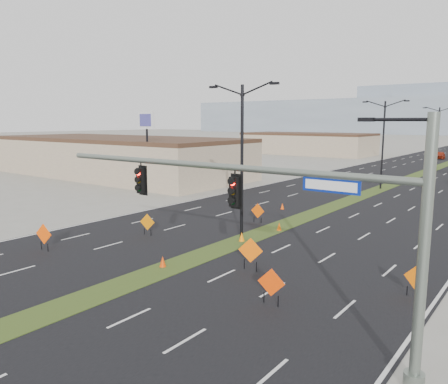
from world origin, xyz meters
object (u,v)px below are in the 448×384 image
Objects in this scene: construction_sign_5 at (271,284)px; construction_sign_4 at (416,279)px; construction_sign_2 at (258,212)px; cone_3 at (282,206)px; streetlight_2 at (438,136)px; construction_sign_1 at (147,223)px; cone_0 at (163,262)px; construction_sign_0 at (44,235)px; streetlight_0 at (242,158)px; cone_1 at (279,227)px; cone_2 at (242,237)px; signal_mast at (279,209)px; streetlight_1 at (383,142)px; pole_sign_west at (147,127)px; construction_sign_3 at (250,251)px; car_left at (440,155)px.

construction_sign_4 is at bearing 31.91° from construction_sign_5.
construction_sign_2 is 2.76× the size of cone_3.
streetlight_2 is 59.20m from construction_sign_1.
construction_sign_1 is 2.38× the size of cone_0.
construction_sign_1 is at bearing 58.55° from construction_sign_0.
construction_sign_0 is at bearing -132.48° from streetlight_0.
cone_1 is 3.99m from cone_2.
construction_sign_5 is at bearing -83.89° from streetlight_2.
cone_3 is (-11.66, 20.75, -4.52)m from signal_mast.
construction_sign_5 is (6.79, -63.47, -4.47)m from streetlight_2.
signal_mast is at bearing -77.31° from streetlight_1.
cone_3 is (-1.10, 5.74, -0.61)m from construction_sign_2.
pole_sign_west is (-20.66, 11.02, 1.76)m from streetlight_0.
construction_sign_1 is at bearing 153.38° from signal_mast.
cone_1 is (0.61, 3.83, -5.11)m from streetlight_0.
construction_sign_3 is at bearing -50.22° from cone_2.
construction_sign_1 is at bearing -101.97° from cone_3.
streetlight_0 is 7.20m from construction_sign_3.
streetlight_0 is 6.67× the size of construction_sign_1.
streetlight_2 is 45.64m from cone_3.
construction_sign_5 reaches higher than construction_sign_2.
construction_sign_4 is at bearing 67.96° from signal_mast.
construction_sign_1 is 17.41m from construction_sign_4.
streetlight_2 is (-8.56, 66.00, 0.63)m from signal_mast.
cone_3 is (-3.10, -17.25, -5.14)m from streetlight_1.
construction_sign_0 is 1.10× the size of construction_sign_2.
signal_mast is 1.63× the size of streetlight_0.
cone_0 is at bearing -30.09° from pole_sign_west.
cone_2 is (3.56, -76.98, -0.44)m from car_left.
cone_0 is at bearing -94.97° from car_left.
cone_2 is at bearing 119.54° from construction_sign_5.
construction_sign_4 is 19.94m from cone_3.
streetlight_0 reaches higher than cone_2.
streetlight_2 is 2.21× the size of car_left.
cone_3 is (2.86, 13.48, -0.61)m from construction_sign_1.
construction_sign_1 is 6.98m from cone_0.
streetlight_1 is 6.20× the size of construction_sign_5.
construction_sign_2 is at bearing 54.52° from construction_sign_0.
cone_2 is 11.35m from cone_3.
construction_sign_1 is 9.30m from cone_1.
construction_sign_4 is at bearing -33.97° from construction_sign_2.
streetlight_1 is 24.71m from cone_1.
construction_sign_1 is at bearing -166.88° from construction_sign_4.
streetlight_1 is 18.26m from cone_3.
car_left reaches higher than cone_0.
signal_mast is at bearing -14.89° from construction_sign_0.
pole_sign_west is at bearing 170.19° from construction_sign_4.
construction_sign_0 is at bearing -149.12° from construction_sign_4.
signal_mast is 10.09× the size of construction_sign_5.
cone_1 is at bearing -89.33° from streetlight_2.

